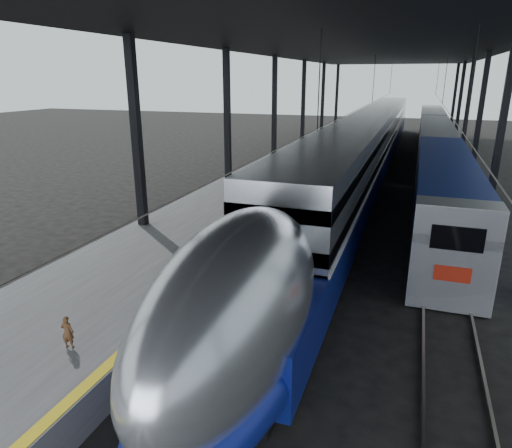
% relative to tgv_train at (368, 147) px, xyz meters
% --- Properties ---
extents(ground, '(160.00, 160.00, 0.00)m').
position_rel_tgv_train_xyz_m(ground, '(-2.00, -24.30, -2.16)').
color(ground, black).
rests_on(ground, ground).
extents(platform, '(6.00, 80.00, 1.00)m').
position_rel_tgv_train_xyz_m(platform, '(-5.50, -4.30, -1.66)').
color(platform, '#4C4C4F').
rests_on(platform, ground).
extents(yellow_strip, '(0.30, 80.00, 0.01)m').
position_rel_tgv_train_xyz_m(yellow_strip, '(-2.70, -4.30, -1.15)').
color(yellow_strip, gold).
rests_on(yellow_strip, platform).
extents(rails, '(6.52, 80.00, 0.16)m').
position_rel_tgv_train_xyz_m(rails, '(2.50, -4.30, -2.08)').
color(rails, slate).
rests_on(rails, ground).
extents(canopy, '(18.00, 75.00, 9.47)m').
position_rel_tgv_train_xyz_m(canopy, '(-0.10, -4.30, 6.96)').
color(canopy, black).
rests_on(canopy, ground).
extents(tgv_train, '(3.21, 65.20, 4.61)m').
position_rel_tgv_train_xyz_m(tgv_train, '(0.00, 0.00, 0.00)').
color(tgv_train, '#B3B6BB').
rests_on(tgv_train, ground).
extents(second_train, '(2.61, 56.05, 3.59)m').
position_rel_tgv_train_xyz_m(second_train, '(5.00, 5.66, -0.34)').
color(second_train, navy).
rests_on(second_train, ground).
extents(child, '(0.35, 0.27, 0.86)m').
position_rel_tgv_train_xyz_m(child, '(-4.06, -28.47, -0.73)').
color(child, '#52331B').
rests_on(child, platform).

